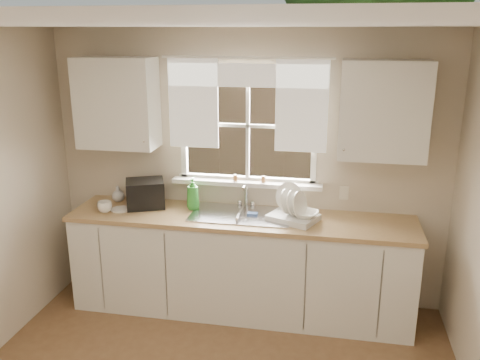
% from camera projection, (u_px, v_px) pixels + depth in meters
% --- Properties ---
extents(room_walls, '(3.62, 4.02, 2.50)m').
position_uv_depth(room_walls, '(180.00, 272.00, 2.70)').
color(room_walls, beige).
rests_on(room_walls, ground).
extents(ceiling, '(3.60, 4.00, 0.02)m').
position_uv_depth(ceiling, '(175.00, 25.00, 2.40)').
color(ceiling, silver).
rests_on(ceiling, room_walls).
extents(window, '(1.38, 0.16, 1.06)m').
position_uv_depth(window, '(247.00, 144.00, 4.58)').
color(window, white).
rests_on(window, room_walls).
extents(curtains, '(1.50, 0.03, 0.81)m').
position_uv_depth(curtains, '(246.00, 95.00, 4.40)').
color(curtains, white).
rests_on(curtains, room_walls).
extents(base_cabinets, '(3.00, 0.62, 0.87)m').
position_uv_depth(base_cabinets, '(241.00, 266.00, 4.58)').
color(base_cabinets, silver).
rests_on(base_cabinets, ground).
extents(countertop, '(3.04, 0.65, 0.04)m').
position_uv_depth(countertop, '(241.00, 218.00, 4.45)').
color(countertop, '#A88454').
rests_on(countertop, base_cabinets).
extents(upper_cabinet_left, '(0.70, 0.33, 0.80)m').
position_uv_depth(upper_cabinet_left, '(117.00, 103.00, 4.52)').
color(upper_cabinet_left, silver).
rests_on(upper_cabinet_left, room_walls).
extents(upper_cabinet_right, '(0.70, 0.33, 0.80)m').
position_uv_depth(upper_cabinet_right, '(384.00, 111.00, 4.10)').
color(upper_cabinet_right, silver).
rests_on(upper_cabinet_right, room_walls).
extents(wall_outlet, '(0.08, 0.01, 0.12)m').
position_uv_depth(wall_outlet, '(344.00, 193.00, 4.52)').
color(wall_outlet, beige).
rests_on(wall_outlet, room_walls).
extents(sill_jars, '(0.30, 0.04, 0.06)m').
position_uv_depth(sill_jars, '(249.00, 179.00, 4.60)').
color(sill_jars, brown).
rests_on(sill_jars, window).
extents(sink, '(0.88, 0.52, 0.40)m').
position_uv_depth(sink, '(241.00, 223.00, 4.49)').
color(sink, '#B7B7BC').
rests_on(sink, countertop).
extents(dish_rack, '(0.47, 0.42, 0.30)m').
position_uv_depth(dish_rack, '(293.00, 212.00, 4.33)').
color(dish_rack, white).
rests_on(dish_rack, countertop).
extents(bowl, '(0.25, 0.25, 0.05)m').
position_uv_depth(bowl, '(306.00, 214.00, 4.26)').
color(bowl, white).
rests_on(bowl, dish_rack).
extents(soap_bottle_a, '(0.12, 0.12, 0.30)m').
position_uv_depth(soap_bottle_a, '(193.00, 193.00, 4.58)').
color(soap_bottle_a, green).
rests_on(soap_bottle_a, countertop).
extents(soap_bottle_b, '(0.09, 0.09, 0.17)m').
position_uv_depth(soap_bottle_b, '(157.00, 197.00, 4.68)').
color(soap_bottle_b, '#3161B9').
rests_on(soap_bottle_b, countertop).
extents(soap_bottle_c, '(0.15, 0.15, 0.15)m').
position_uv_depth(soap_bottle_c, '(118.00, 194.00, 4.81)').
color(soap_bottle_c, beige).
rests_on(soap_bottle_c, countertop).
extents(saucer, '(0.18, 0.18, 0.01)m').
position_uv_depth(saucer, '(121.00, 209.00, 4.59)').
color(saucer, white).
rests_on(saucer, countertop).
extents(cup, '(0.17, 0.17, 0.10)m').
position_uv_depth(cup, '(105.00, 207.00, 4.52)').
color(cup, white).
rests_on(cup, countertop).
extents(black_appliance, '(0.43, 0.40, 0.25)m').
position_uv_depth(black_appliance, '(145.00, 193.00, 4.66)').
color(black_appliance, black).
rests_on(black_appliance, countertop).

